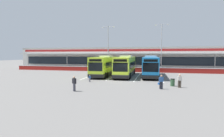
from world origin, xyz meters
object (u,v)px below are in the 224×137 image
Objects in this scene: pedestrian_child at (90,78)px; litter_bin at (173,82)px; pedestrian_with_handbag at (161,82)px; coach_bus_leftmost at (105,66)px; pedestrian_near_bin at (74,83)px; coach_bus_centre at (151,67)px; coach_bus_left_centre at (126,66)px; lamp_post_centre at (161,44)px; pedestrian_in_dark_coat at (180,80)px; lamp_post_west at (108,45)px.

pedestrian_child is 1.08× the size of litter_bin.
coach_bus_leftmost is at bearing 130.26° from pedestrian_with_handbag.
pedestrian_with_handbag is (9.85, -11.63, -0.93)m from coach_bus_leftmost.
pedestrian_child is (-9.82, 3.33, -0.32)m from pedestrian_with_handbag.
pedestrian_near_bin is (0.74, -14.99, -0.91)m from coach_bus_leftmost.
coach_bus_left_centre is at bearing -171.32° from coach_bus_centre.
coach_bus_left_centre reaches higher than pedestrian_child.
lamp_post_centre is (6.66, 10.68, 4.50)m from coach_bus_left_centre.
coach_bus_left_centre is 11.85m from litter_bin.
pedestrian_in_dark_coat reaches higher than litter_bin.
pedestrian_child is 11.34m from litter_bin.
lamp_post_west is (-14.25, 21.32, 5.42)m from pedestrian_in_dark_coat.
lamp_post_west is at bearing 177.62° from lamp_post_centre.
coach_bus_leftmost is 14.69m from litter_bin.
lamp_post_west and lamp_post_centre have the same top height.
coach_bus_centre is 15.63m from lamp_post_west.
coach_bus_centre is at bearing 96.68° from pedestrian_with_handbag.
coach_bus_left_centre is at bearing -121.96° from lamp_post_centre.
lamp_post_west is 1.00× the size of lamp_post_centre.
lamp_post_west reaches higher than pedestrian_near_bin.
pedestrian_with_handbag is 1.61× the size of pedestrian_child.
pedestrian_child is at bearing 175.12° from litter_bin.
coach_bus_centre reaches higher than litter_bin.
pedestrian_with_handbag is (1.43, -12.23, -0.93)m from coach_bus_centre.
lamp_post_west is (-2.22, 11.14, 4.50)m from coach_bus_leftmost.
coach_bus_leftmost is at bearing -78.74° from lamp_post_west.
pedestrian_near_bin is (-7.68, -15.59, -0.91)m from coach_bus_centre.
coach_bus_leftmost is 15.67m from lamp_post_centre.
coach_bus_leftmost is 7.53× the size of pedestrian_near_bin.
coach_bus_leftmost is 1.00× the size of coach_bus_centre.
coach_bus_centre is 12.15× the size of pedestrian_child.
coach_bus_left_centre reaches higher than pedestrian_with_handbag.
coach_bus_centre is 11.41m from pedestrian_in_dark_coat.
coach_bus_left_centre is at bearing -1.11° from coach_bus_leftmost.
lamp_post_centre is (12.84, -0.53, 0.00)m from lamp_post_west.
coach_bus_leftmost is 15.27m from pedestrian_with_handbag.
coach_bus_left_centre is (3.95, -0.08, 0.00)m from coach_bus_leftmost.
pedestrian_with_handbag reaches higher than pedestrian_child.
coach_bus_leftmost is 8.39m from pedestrian_child.
coach_bus_leftmost reaches higher than pedestrian_in_dark_coat.
coach_bus_leftmost and coach_bus_centre have the same top height.
coach_bus_centre is 7.53× the size of pedestrian_with_handbag.
coach_bus_centre is 1.11× the size of lamp_post_west.
coach_bus_left_centre is 4.52m from coach_bus_centre.
pedestrian_child is (0.03, -8.30, -1.24)m from coach_bus_leftmost.
coach_bus_leftmost is 1.11× the size of lamp_post_centre.
pedestrian_child is at bearing -115.49° from coach_bus_left_centre.
coach_bus_left_centre is 12.97m from pedestrian_in_dark_coat.
coach_bus_left_centre is 7.53× the size of pedestrian_near_bin.
lamp_post_centre is (0.77, 22.24, 5.43)m from pedestrian_with_handbag.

